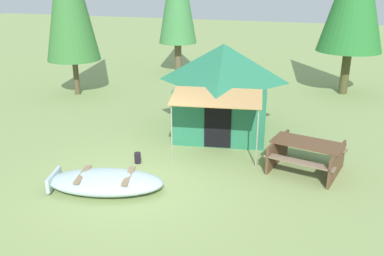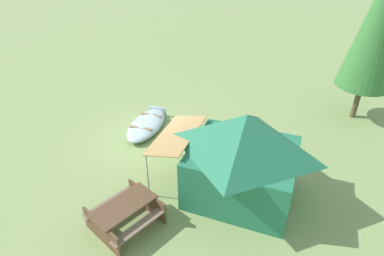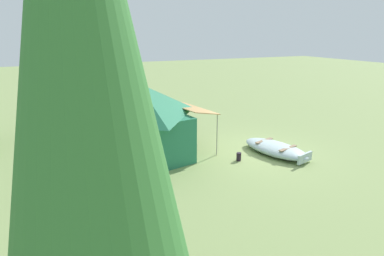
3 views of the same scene
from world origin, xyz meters
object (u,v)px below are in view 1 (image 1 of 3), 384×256
at_px(canvas_cabin_tent, 223,87).
at_px(fuel_can, 138,158).
at_px(beached_rowboat, 105,182).
at_px(picnic_table, 307,153).
at_px(cooler_box, 210,135).

bearing_deg(canvas_cabin_tent, fuel_can, -114.71).
xyz_separation_m(beached_rowboat, canvas_cabin_tent, (1.47, 4.72, 1.21)).
height_order(canvas_cabin_tent, picnic_table, canvas_cabin_tent).
bearing_deg(cooler_box, beached_rowboat, -109.86).
distance_m(cooler_box, fuel_can, 2.54).
bearing_deg(beached_rowboat, canvas_cabin_tent, 72.74).
xyz_separation_m(canvas_cabin_tent, cooler_box, (-0.11, -0.96, -1.25)).
distance_m(canvas_cabin_tent, cooler_box, 1.59).
distance_m(beached_rowboat, canvas_cabin_tent, 5.09).
bearing_deg(cooler_box, picnic_table, -21.74).
xyz_separation_m(beached_rowboat, fuel_can, (0.03, 1.59, -0.08)).
relative_size(cooler_box, fuel_can, 1.85).
bearing_deg(picnic_table, fuel_can, -166.43).
bearing_deg(picnic_table, canvas_cabin_tent, 142.67).
bearing_deg(picnic_table, cooler_box, 158.26).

